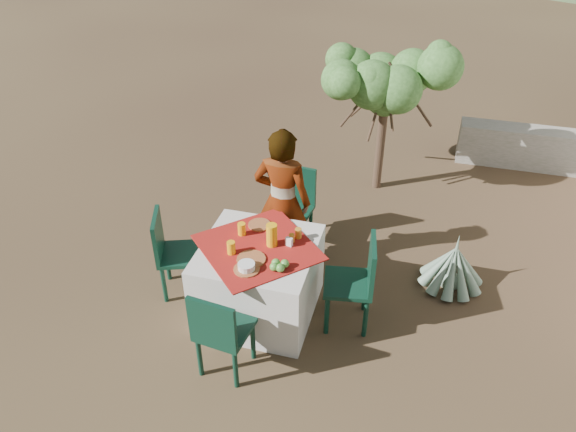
# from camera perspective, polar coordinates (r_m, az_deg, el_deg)

# --- Properties ---
(ground) EXTENTS (160.00, 160.00, 0.00)m
(ground) POSITION_cam_1_polar(r_m,az_deg,el_deg) (5.86, -7.29, -6.59)
(ground) COLOR #332017
(ground) RESTS_ON ground
(table) EXTENTS (1.30, 1.30, 0.76)m
(table) POSITION_cam_1_polar(r_m,az_deg,el_deg) (5.26, -2.96, -6.43)
(table) COLOR white
(table) RESTS_ON ground
(chair_far) EXTENTS (0.46, 0.46, 0.91)m
(chair_far) POSITION_cam_1_polar(r_m,az_deg,el_deg) (6.05, 0.57, 1.25)
(chair_far) COLOR black
(chair_far) RESTS_ON ground
(chair_near) EXTENTS (0.46, 0.46, 0.89)m
(chair_near) POSITION_cam_1_polar(r_m,az_deg,el_deg) (4.65, -6.91, -11.52)
(chair_near) COLOR black
(chair_near) RESTS_ON ground
(chair_left) EXTENTS (0.53, 0.53, 0.89)m
(chair_left) POSITION_cam_1_polar(r_m,az_deg,el_deg) (5.52, -11.74, -3.42)
(chair_left) COLOR black
(chair_left) RESTS_ON ground
(chair_right) EXTENTS (0.49, 0.49, 0.93)m
(chair_right) POSITION_cam_1_polar(r_m,az_deg,el_deg) (5.08, 7.06, -6.42)
(chair_right) COLOR black
(chair_right) RESTS_ON ground
(person) EXTENTS (0.59, 0.39, 1.58)m
(person) POSITION_cam_1_polar(r_m,az_deg,el_deg) (5.55, -0.57, 1.43)
(person) COLOR #8C6651
(person) RESTS_ON ground
(shrub_tree) EXTENTS (1.43, 1.41, 1.69)m
(shrub_tree) POSITION_cam_1_polar(r_m,az_deg,el_deg) (6.87, 10.43, 12.68)
(shrub_tree) COLOR #473123
(shrub_tree) RESTS_ON ground
(agave) EXTENTS (0.65, 0.65, 0.69)m
(agave) POSITION_cam_1_polar(r_m,az_deg,el_deg) (5.86, 16.41, -4.96)
(agave) COLOR gray
(agave) RESTS_ON ground
(stone_wall) EXTENTS (2.60, 0.35, 0.55)m
(stone_wall) POSITION_cam_1_polar(r_m,az_deg,el_deg) (8.41, 25.74, 5.96)
(stone_wall) COLOR gray
(stone_wall) RESTS_ON ground
(plate_far) EXTENTS (0.21, 0.21, 0.01)m
(plate_far) POSITION_cam_1_polar(r_m,az_deg,el_deg) (5.28, -2.92, -0.89)
(plate_far) COLOR brown
(plate_far) RESTS_ON table
(plate_near) EXTENTS (0.25, 0.25, 0.01)m
(plate_near) POSITION_cam_1_polar(r_m,az_deg,el_deg) (4.87, -3.76, -4.40)
(plate_near) COLOR brown
(plate_near) RESTS_ON table
(glass_far) EXTENTS (0.07, 0.07, 0.12)m
(glass_far) POSITION_cam_1_polar(r_m,az_deg,el_deg) (5.14, -4.72, -1.32)
(glass_far) COLOR #F7A80F
(glass_far) RESTS_ON table
(glass_near) EXTENTS (0.07, 0.07, 0.12)m
(glass_near) POSITION_cam_1_polar(r_m,az_deg,el_deg) (4.93, -5.79, -3.22)
(glass_near) COLOR #F7A80F
(glass_near) RESTS_ON table
(juice_pitcher) EXTENTS (0.10, 0.10, 0.22)m
(juice_pitcher) POSITION_cam_1_polar(r_m,az_deg,el_deg) (4.97, -1.66, -1.95)
(juice_pitcher) COLOR #F7A80F
(juice_pitcher) RESTS_ON table
(bowl_plate) EXTENTS (0.22, 0.22, 0.01)m
(bowl_plate) POSITION_cam_1_polar(r_m,az_deg,el_deg) (4.77, -4.23, -5.40)
(bowl_plate) COLOR brown
(bowl_plate) RESTS_ON table
(white_bowl) EXTENTS (0.15, 0.15, 0.05)m
(white_bowl) POSITION_cam_1_polar(r_m,az_deg,el_deg) (4.75, -4.24, -5.09)
(white_bowl) COLOR white
(white_bowl) RESTS_ON bowl_plate
(jar_left) EXTENTS (0.05, 0.05, 0.08)m
(jar_left) POSITION_cam_1_polar(r_m,az_deg,el_deg) (5.04, 0.39, -2.26)
(jar_left) COLOR orange
(jar_left) RESTS_ON table
(jar_right) EXTENTS (0.06, 0.06, 0.10)m
(jar_right) POSITION_cam_1_polar(r_m,az_deg,el_deg) (5.09, 1.05, -1.76)
(jar_right) COLOR orange
(jar_right) RESTS_ON table
(napkin_holder) EXTENTS (0.07, 0.05, 0.08)m
(napkin_holder) POSITION_cam_1_polar(r_m,az_deg,el_deg) (5.00, 0.11, -2.63)
(napkin_holder) COLOR white
(napkin_holder) RESTS_ON table
(fruit_cluster) EXTENTS (0.15, 0.14, 0.08)m
(fruit_cluster) POSITION_cam_1_polar(r_m,az_deg,el_deg) (4.75, -0.94, -5.03)
(fruit_cluster) COLOR #4F9536
(fruit_cluster) RESTS_ON table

